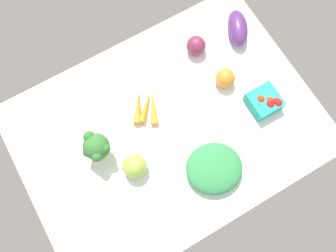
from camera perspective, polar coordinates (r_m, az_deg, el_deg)
name	(u,v)px	position (r cm, az deg, el deg)	size (l,w,h in cm)	color
tablecloth	(168,128)	(128.51, 0.00, -0.38)	(104.00, 76.00, 2.00)	white
heirloom_tomato_green	(135,166)	(120.66, -5.26, -6.31)	(8.27, 8.27, 8.27)	#92B441
leafy_greens_clump	(214,168)	(122.23, 7.28, -6.63)	(19.07, 17.55, 5.85)	#308347
berry_basket	(265,102)	(131.98, 15.02, 3.75)	(10.24, 10.24, 6.38)	teal
eggplant	(238,28)	(142.22, 10.91, 14.91)	(14.81, 7.19, 7.19)	#572B70
broccoli_head	(96,147)	(119.68, -11.23, -3.28)	(9.44, 10.45, 12.74)	#94D180
carrot_bunch	(145,106)	(128.75, -3.58, 3.11)	(13.25, 15.72, 2.98)	orange
red_onion_center	(196,46)	(136.48, 4.43, 12.51)	(7.19, 7.19, 7.19)	#742947
heirloom_tomato_orange	(225,78)	(131.91, 8.99, 7.48)	(7.07, 7.07, 7.07)	orange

